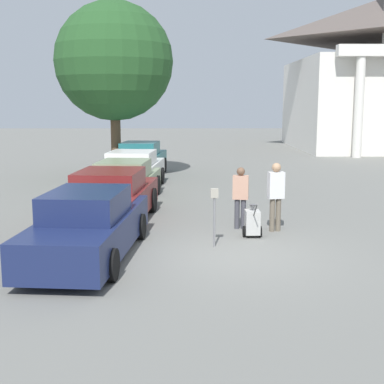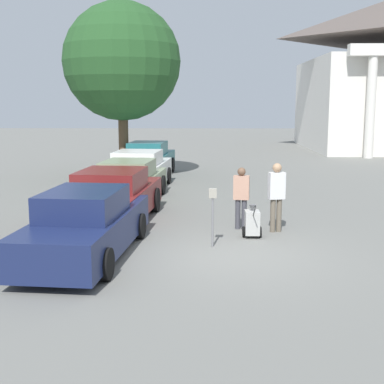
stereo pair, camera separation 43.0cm
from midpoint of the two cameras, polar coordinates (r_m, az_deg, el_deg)
ground_plane at (r=12.05m, az=4.74°, el=-6.81°), size 120.00×120.00×0.00m
parked_car_navy at (r=12.01m, az=-10.17°, el=-3.56°), size 2.22×5.31×1.51m
parked_car_maroon at (r=15.32m, az=-7.63°, el=-0.60°), size 2.39×5.19×1.52m
parked_car_sage at (r=18.49m, az=-6.07°, el=1.04°), size 2.27×5.05×1.44m
parked_car_white at (r=21.17m, az=-5.12°, el=2.24°), size 2.34×4.86×1.52m
parked_car_teal at (r=24.79m, az=-4.17°, el=3.39°), size 2.23×5.02×1.60m
parking_meter at (r=12.54m, az=3.21°, el=-1.57°), size 0.18×0.09×1.40m
person_worker at (r=14.39m, az=6.13°, el=-0.25°), size 0.45×0.28×1.68m
person_supervisor at (r=14.19m, az=9.86°, el=-0.07°), size 0.46×0.30×1.83m
equipment_cart at (r=13.63m, az=7.33°, el=-3.24°), size 0.47×0.99×1.00m
shade_tree at (r=24.34m, az=-6.97°, el=13.62°), size 5.18×5.18×7.75m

